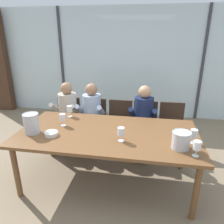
# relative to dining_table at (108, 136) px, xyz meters

# --- Properties ---
(ground) EXTENTS (14.00, 14.00, 0.00)m
(ground) POSITION_rel_dining_table_xyz_m (0.00, 1.00, -0.71)
(ground) COLOR #847056
(window_glass_panel) EXTENTS (7.55, 0.03, 2.60)m
(window_glass_panel) POSITION_rel_dining_table_xyz_m (0.00, 2.73, 0.59)
(window_glass_panel) COLOR silver
(window_glass_panel) RESTS_ON ground
(window_mullion_left) EXTENTS (0.06, 0.06, 2.60)m
(window_mullion_left) POSITION_rel_dining_table_xyz_m (-1.70, 2.71, 0.59)
(window_mullion_left) COLOR #38383D
(window_mullion_left) RESTS_ON ground
(window_mullion_right) EXTENTS (0.06, 0.06, 2.60)m
(window_mullion_right) POSITION_rel_dining_table_xyz_m (1.70, 2.71, 0.59)
(window_mullion_right) COLOR #38383D
(window_mullion_right) RESTS_ON ground
(hillside_vineyard) EXTENTS (13.55, 2.40, 1.67)m
(hillside_vineyard) POSITION_rel_dining_table_xyz_m (0.00, 5.88, 0.12)
(hillside_vineyard) COLOR #568942
(hillside_vineyard) RESTS_ON ground
(dining_table) EXTENTS (2.35, 1.18, 0.78)m
(dining_table) POSITION_rel_dining_table_xyz_m (0.00, 0.00, 0.00)
(dining_table) COLOR brown
(dining_table) RESTS_ON ground
(chair_near_curtain) EXTENTS (0.46, 0.46, 0.88)m
(chair_near_curtain) POSITION_rel_dining_table_xyz_m (-0.95, 1.00, -0.20)
(chair_near_curtain) COLOR #332319
(chair_near_curtain) RESTS_ON ground
(chair_left_of_center) EXTENTS (0.46, 0.46, 0.88)m
(chair_left_of_center) POSITION_rel_dining_table_xyz_m (-0.46, 1.02, -0.20)
(chair_left_of_center) COLOR #332319
(chair_left_of_center) RESTS_ON ground
(chair_center) EXTENTS (0.44, 0.44, 0.88)m
(chair_center) POSITION_rel_dining_table_xyz_m (0.03, 1.00, -0.20)
(chair_center) COLOR #332319
(chair_center) RESTS_ON ground
(chair_right_of_center) EXTENTS (0.44, 0.44, 0.88)m
(chair_right_of_center) POSITION_rel_dining_table_xyz_m (0.48, 1.01, -0.20)
(chair_right_of_center) COLOR #332319
(chair_right_of_center) RESTS_ON ground
(chair_near_window_right) EXTENTS (0.45, 0.45, 0.88)m
(chair_near_window_right) POSITION_rel_dining_table_xyz_m (0.93, 1.01, -0.20)
(chair_near_window_right) COLOR #332319
(chair_near_window_right) RESTS_ON ground
(person_beige_jumper) EXTENTS (0.47, 0.62, 1.20)m
(person_beige_jumper) POSITION_rel_dining_table_xyz_m (-0.91, 0.86, -0.03)
(person_beige_jumper) COLOR #B7AD9E
(person_beige_jumper) RESTS_ON ground
(person_pale_blue_shirt) EXTENTS (0.46, 0.61, 1.20)m
(person_pale_blue_shirt) POSITION_rel_dining_table_xyz_m (-0.46, 0.86, -0.03)
(person_pale_blue_shirt) COLOR #9EB2D1
(person_pale_blue_shirt) RESTS_ON ground
(person_navy_polo) EXTENTS (0.48, 0.62, 1.20)m
(person_navy_polo) POSITION_rel_dining_table_xyz_m (0.44, 0.86, -0.03)
(person_navy_polo) COLOR #192347
(person_navy_polo) RESTS_ON ground
(ice_bucket_primary) EXTENTS (0.21, 0.21, 0.20)m
(ice_bucket_primary) POSITION_rel_dining_table_xyz_m (0.89, -0.27, 0.17)
(ice_bucket_primary) COLOR #B7B7BC
(ice_bucket_primary) RESTS_ON dining_table
(ice_bucket_secondary) EXTENTS (0.20, 0.20, 0.27)m
(ice_bucket_secondary) POSITION_rel_dining_table_xyz_m (-0.96, -0.19, 0.20)
(ice_bucket_secondary) COLOR #B7B7BC
(ice_bucket_secondary) RESTS_ON dining_table
(tasting_bowl) EXTENTS (0.17, 0.17, 0.05)m
(tasting_bowl) POSITION_rel_dining_table_xyz_m (-0.69, -0.22, 0.09)
(tasting_bowl) COLOR silver
(tasting_bowl) RESTS_ON dining_table
(wine_glass_by_left_taster) EXTENTS (0.08, 0.08, 0.17)m
(wine_glass_by_left_taster) POSITION_rel_dining_table_xyz_m (-0.65, 0.09, 0.18)
(wine_glass_by_left_taster) COLOR silver
(wine_glass_by_left_taster) RESTS_ON dining_table
(wine_glass_near_bucket) EXTENTS (0.08, 0.08, 0.17)m
(wine_glass_near_bucket) POSITION_rel_dining_table_xyz_m (1.05, -0.12, 0.18)
(wine_glass_near_bucket) COLOR silver
(wine_glass_near_bucket) RESTS_ON dining_table
(wine_glass_center_pour) EXTENTS (0.08, 0.08, 0.17)m
(wine_glass_center_pour) POSITION_rel_dining_table_xyz_m (-0.68, 0.44, 0.18)
(wine_glass_center_pour) COLOR silver
(wine_glass_center_pour) RESTS_ON dining_table
(wine_glass_by_right_taster) EXTENTS (0.08, 0.08, 0.17)m
(wine_glass_by_right_taster) POSITION_rel_dining_table_xyz_m (1.03, -0.41, 0.18)
(wine_glass_by_right_taster) COLOR silver
(wine_glass_by_right_taster) RESTS_ON dining_table
(wine_glass_spare_empty) EXTENTS (0.08, 0.08, 0.17)m
(wine_glass_spare_empty) POSITION_rel_dining_table_xyz_m (0.21, -0.22, 0.18)
(wine_glass_spare_empty) COLOR silver
(wine_glass_spare_empty) RESTS_ON dining_table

